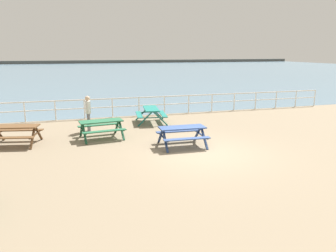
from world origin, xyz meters
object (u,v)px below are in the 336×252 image
picnic_table_near_left (151,112)px  visitor (88,111)px  picnic_table_seaward (15,131)px  picnic_table_near_right (182,132)px  picnic_table_far_right (101,125)px

picnic_table_near_left → visitor: (-3.23, -0.95, 0.36)m
picnic_table_seaward → picnic_table_near_left: bearing=33.8°
visitor → picnic_table_near_right: bearing=132.2°
picnic_table_near_right → visitor: 4.93m
picnic_table_near_left → picnic_table_near_right: 4.54m
picnic_table_near_right → picnic_table_seaward: 6.64m
visitor → picnic_table_seaward: bearing=26.0°
picnic_table_near_right → visitor: visitor is taller
picnic_table_far_right → visitor: size_ratio=1.18×
picnic_table_near_left → picnic_table_far_right: bearing=138.5°
picnic_table_near_right → picnic_table_far_right: size_ratio=0.95×
picnic_table_near_left → picnic_table_near_right: bearing=-170.7°
picnic_table_near_left → visitor: visitor is taller
picnic_table_near_left → visitor: bearing=114.1°
picnic_table_seaward → picnic_table_near_right: bearing=-6.2°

